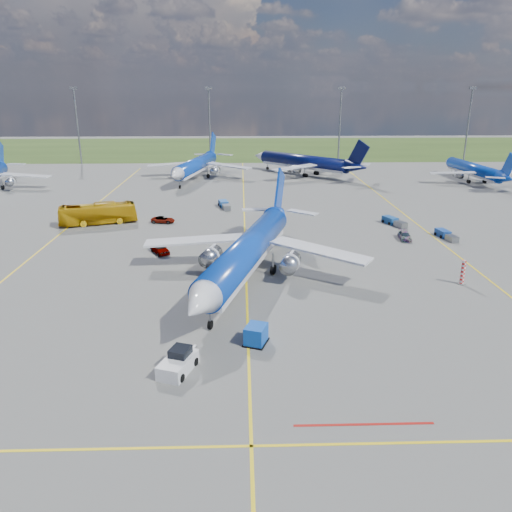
{
  "coord_description": "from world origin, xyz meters",
  "views": [
    {
      "loc": [
        -0.5,
        -47.26,
        22.6
      ],
      "look_at": [
        1.13,
        7.48,
        4.0
      ],
      "focal_mm": 35.0,
      "sensor_mm": 36.0,
      "label": 1
    }
  ],
  "objects_px": {
    "bg_jet_nnw": "(196,179)",
    "uld_container": "(256,334)",
    "service_car_c": "(405,236)",
    "bg_jet_n": "(303,175)",
    "bg_jet_ne": "(472,182)",
    "warning_post": "(463,272)",
    "baggage_tug_w": "(446,235)",
    "pushback_tug": "(178,362)",
    "service_car_a": "(160,248)",
    "main_airliner": "(248,279)",
    "baggage_tug_e": "(394,222)",
    "apron_bus": "(98,214)",
    "service_car_b": "(163,220)",
    "baggage_tug_c": "(224,205)"
  },
  "relations": [
    {
      "from": "bg_jet_nnw",
      "to": "pushback_tug",
      "type": "relative_size",
      "value": 6.91
    },
    {
      "from": "bg_jet_n",
      "to": "pushback_tug",
      "type": "distance_m",
      "value": 100.27
    },
    {
      "from": "baggage_tug_e",
      "to": "baggage_tug_c",
      "type": "bearing_deg",
      "value": 132.33
    },
    {
      "from": "baggage_tug_w",
      "to": "baggage_tug_e",
      "type": "xyz_separation_m",
      "value": [
        -5.86,
        8.33,
        0.02
      ]
    },
    {
      "from": "uld_container",
      "to": "warning_post",
      "type": "bearing_deg",
      "value": 48.78
    },
    {
      "from": "bg_jet_n",
      "to": "main_airliner",
      "type": "height_order",
      "value": "main_airliner"
    },
    {
      "from": "service_car_c",
      "to": "baggage_tug_e",
      "type": "height_order",
      "value": "service_car_c"
    },
    {
      "from": "service_car_a",
      "to": "baggage_tug_w",
      "type": "height_order",
      "value": "service_car_a"
    },
    {
      "from": "main_airliner",
      "to": "baggage_tug_e",
      "type": "height_order",
      "value": "main_airliner"
    },
    {
      "from": "bg_jet_nnw",
      "to": "service_car_a",
      "type": "relative_size",
      "value": 9.07
    },
    {
      "from": "bg_jet_nnw",
      "to": "pushback_tug",
      "type": "bearing_deg",
      "value": -73.82
    },
    {
      "from": "service_car_c",
      "to": "main_airliner",
      "type": "bearing_deg",
      "value": -139.99
    },
    {
      "from": "apron_bus",
      "to": "baggage_tug_e",
      "type": "relative_size",
      "value": 2.43
    },
    {
      "from": "main_airliner",
      "to": "service_car_a",
      "type": "xyz_separation_m",
      "value": [
        -12.48,
        10.67,
        0.73
      ]
    },
    {
      "from": "bg_jet_nnw",
      "to": "pushback_tug",
      "type": "distance_m",
      "value": 92.28
    },
    {
      "from": "baggage_tug_c",
      "to": "uld_container",
      "type": "bearing_deg",
      "value": -97.98
    },
    {
      "from": "warning_post",
      "to": "baggage_tug_w",
      "type": "bearing_deg",
      "value": 73.6
    },
    {
      "from": "bg_jet_n",
      "to": "baggage_tug_e",
      "type": "distance_m",
      "value": 52.76
    },
    {
      "from": "bg_jet_ne",
      "to": "uld_container",
      "type": "distance_m",
      "value": 99.73
    },
    {
      "from": "bg_jet_nnw",
      "to": "service_car_b",
      "type": "xyz_separation_m",
      "value": [
        -2.19,
        -43.73,
        0.57
      ]
    },
    {
      "from": "baggage_tug_c",
      "to": "pushback_tug",
      "type": "bearing_deg",
      "value": -104.73
    },
    {
      "from": "uld_container",
      "to": "main_airliner",
      "type": "bearing_deg",
      "value": 111.72
    },
    {
      "from": "service_car_a",
      "to": "service_car_b",
      "type": "xyz_separation_m",
      "value": [
        -2.02,
        16.85,
        -0.17
      ]
    },
    {
      "from": "bg_jet_nnw",
      "to": "uld_container",
      "type": "xyz_separation_m",
      "value": [
        12.82,
        -87.48,
        0.88
      ]
    },
    {
      "from": "bg_jet_n",
      "to": "service_car_b",
      "type": "bearing_deg",
      "value": 13.27
    },
    {
      "from": "bg_jet_ne",
      "to": "service_car_a",
      "type": "distance_m",
      "value": 88.94
    },
    {
      "from": "main_airliner",
      "to": "bg_jet_ne",
      "type": "bearing_deg",
      "value": 65.32
    },
    {
      "from": "uld_container",
      "to": "service_car_c",
      "type": "relative_size",
      "value": 0.53
    },
    {
      "from": "service_car_c",
      "to": "bg_jet_ne",
      "type": "bearing_deg",
      "value": 63.16
    },
    {
      "from": "service_car_a",
      "to": "service_car_c",
      "type": "distance_m",
      "value": 37.59
    },
    {
      "from": "service_car_a",
      "to": "baggage_tug_e",
      "type": "relative_size",
      "value": 0.8
    },
    {
      "from": "baggage_tug_c",
      "to": "baggage_tug_e",
      "type": "relative_size",
      "value": 1.04
    },
    {
      "from": "service_car_a",
      "to": "service_car_c",
      "type": "bearing_deg",
      "value": -21.23
    },
    {
      "from": "pushback_tug",
      "to": "baggage_tug_e",
      "type": "distance_m",
      "value": 55.73
    },
    {
      "from": "bg_jet_nnw",
      "to": "main_airliner",
      "type": "height_order",
      "value": "main_airliner"
    },
    {
      "from": "main_airliner",
      "to": "service_car_a",
      "type": "height_order",
      "value": "main_airliner"
    },
    {
      "from": "bg_jet_ne",
      "to": "apron_bus",
      "type": "relative_size",
      "value": 2.56
    },
    {
      "from": "service_car_b",
      "to": "service_car_c",
      "type": "xyz_separation_m",
      "value": [
        39.2,
        -11.27,
        0.04
      ]
    },
    {
      "from": "service_car_c",
      "to": "bg_jet_n",
      "type": "bearing_deg",
      "value": 104.72
    },
    {
      "from": "uld_container",
      "to": "service_car_b",
      "type": "distance_m",
      "value": 46.25
    },
    {
      "from": "bg_jet_nnw",
      "to": "bg_jet_ne",
      "type": "distance_m",
      "value": 69.94
    },
    {
      "from": "bg_jet_ne",
      "to": "service_car_b",
      "type": "relative_size",
      "value": 8.24
    },
    {
      "from": "service_car_a",
      "to": "main_airliner",
      "type": "bearing_deg",
      "value": -70.3
    },
    {
      "from": "warning_post",
      "to": "baggage_tug_w",
      "type": "height_order",
      "value": "warning_post"
    },
    {
      "from": "bg_jet_ne",
      "to": "uld_container",
      "type": "height_order",
      "value": "bg_jet_ne"
    },
    {
      "from": "main_airliner",
      "to": "apron_bus",
      "type": "bearing_deg",
      "value": 149.77
    },
    {
      "from": "bg_jet_nnw",
      "to": "warning_post",
      "type": "bearing_deg",
      "value": -50.29
    },
    {
      "from": "service_car_b",
      "to": "service_car_c",
      "type": "bearing_deg",
      "value": -98.63
    },
    {
      "from": "apron_bus",
      "to": "bg_jet_n",
      "type": "bearing_deg",
      "value": -57.11
    },
    {
      "from": "bg_jet_n",
      "to": "uld_container",
      "type": "height_order",
      "value": "bg_jet_n"
    }
  ]
}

